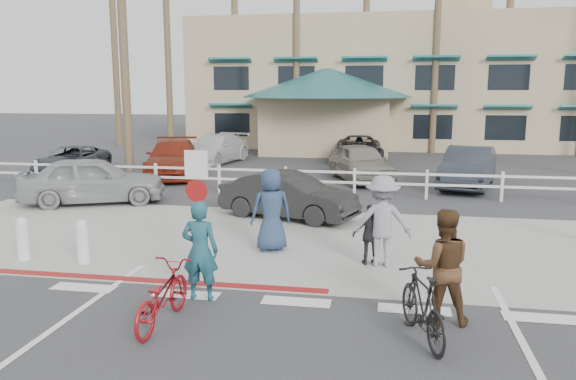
% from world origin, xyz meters
% --- Properties ---
extents(ground, '(140.00, 140.00, 0.00)m').
position_xyz_m(ground, '(0.00, 0.00, 0.00)').
color(ground, '#333335').
extents(bike_path, '(12.00, 16.00, 0.01)m').
position_xyz_m(bike_path, '(0.00, -2.00, 0.00)').
color(bike_path, '#333335').
rests_on(bike_path, ground).
extents(sidewalk_plaza, '(22.00, 7.00, 0.01)m').
position_xyz_m(sidewalk_plaza, '(0.00, 4.50, 0.01)').
color(sidewalk_plaza, gray).
rests_on(sidewalk_plaza, ground).
extents(cross_street, '(40.00, 5.00, 0.01)m').
position_xyz_m(cross_street, '(0.00, 8.50, 0.00)').
color(cross_street, '#333335').
rests_on(cross_street, ground).
extents(parking_lot, '(50.00, 16.00, 0.01)m').
position_xyz_m(parking_lot, '(0.00, 18.00, 0.00)').
color(parking_lot, '#333335').
rests_on(parking_lot, ground).
extents(curb_red, '(7.00, 0.25, 0.02)m').
position_xyz_m(curb_red, '(-3.00, 1.20, 0.01)').
color(curb_red, maroon).
rests_on(curb_red, ground).
extents(rail_fence, '(29.40, 0.16, 1.00)m').
position_xyz_m(rail_fence, '(0.50, 10.50, 0.50)').
color(rail_fence, silver).
rests_on(rail_fence, ground).
extents(building, '(28.00, 16.00, 11.30)m').
position_xyz_m(building, '(2.00, 31.00, 5.65)').
color(building, tan).
rests_on(building, ground).
extents(sign_post, '(0.50, 0.10, 2.90)m').
position_xyz_m(sign_post, '(-2.30, 2.20, 1.45)').
color(sign_post, gray).
rests_on(sign_post, ground).
extents(bollard_0, '(0.26, 0.26, 0.95)m').
position_xyz_m(bollard_0, '(-4.80, 2.00, 0.47)').
color(bollard_0, silver).
rests_on(bollard_0, ground).
extents(bollard_1, '(0.26, 0.26, 0.95)m').
position_xyz_m(bollard_1, '(-6.20, 2.00, 0.47)').
color(bollard_1, silver).
rests_on(bollard_1, ground).
extents(palm_0, '(4.00, 4.00, 15.00)m').
position_xyz_m(palm_0, '(-16.00, 26.00, 7.50)').
color(palm_0, '#1B481E').
rests_on(palm_0, ground).
extents(palm_1, '(4.00, 4.00, 13.00)m').
position_xyz_m(palm_1, '(-12.00, 25.00, 6.50)').
color(palm_1, '#1B481E').
rests_on(palm_1, ground).
extents(palm_2, '(4.00, 4.00, 16.00)m').
position_xyz_m(palm_2, '(-8.00, 26.00, 8.00)').
color(palm_2, '#1B481E').
rests_on(palm_2, ground).
extents(palm_3, '(4.00, 4.00, 14.00)m').
position_xyz_m(palm_3, '(-4.00, 25.00, 7.00)').
color(palm_3, '#1B481E').
rests_on(palm_3, ground).
extents(palm_4, '(4.00, 4.00, 15.00)m').
position_xyz_m(palm_4, '(0.00, 26.00, 7.50)').
color(palm_4, '#1B481E').
rests_on(palm_4, ground).
extents(palm_5, '(4.00, 4.00, 13.00)m').
position_xyz_m(palm_5, '(4.00, 25.00, 6.50)').
color(palm_5, '#1B481E').
rests_on(palm_5, ground).
extents(palm_6, '(4.00, 4.00, 17.00)m').
position_xyz_m(palm_6, '(8.00, 26.00, 8.50)').
color(palm_6, '#1B481E').
rests_on(palm_6, ground).
extents(palm_10, '(4.00, 4.00, 12.00)m').
position_xyz_m(palm_10, '(-10.00, 15.00, 6.00)').
color(palm_10, '#1B481E').
rests_on(palm_10, ground).
extents(bike_red, '(0.70, 1.84, 0.95)m').
position_xyz_m(bike_red, '(-1.91, -0.68, 0.48)').
color(bike_red, maroon).
rests_on(bike_red, ground).
extents(rider_red, '(0.66, 0.44, 1.77)m').
position_xyz_m(rider_red, '(-1.67, 0.46, 0.88)').
color(rider_red, '#1B4D59').
rests_on(rider_red, ground).
extents(bike_black, '(0.99, 1.83, 1.06)m').
position_xyz_m(bike_black, '(2.05, -0.54, 0.53)').
color(bike_black, black).
rests_on(bike_black, ground).
extents(rider_black, '(0.93, 0.74, 1.84)m').
position_xyz_m(rider_black, '(2.38, 0.20, 0.92)').
color(rider_black, '#4A301A').
rests_on(rider_black, ground).
extents(pedestrian_a, '(1.29, 0.81, 1.91)m').
position_xyz_m(pedestrian_a, '(1.41, 2.96, 0.96)').
color(pedestrian_a, gray).
rests_on(pedestrian_a, ground).
extents(pedestrian_child, '(0.81, 0.46, 1.30)m').
position_xyz_m(pedestrian_child, '(1.19, 2.98, 0.65)').
color(pedestrian_child, '#26262B').
rests_on(pedestrian_child, ground).
extents(pedestrian_b, '(1.10, 0.95, 1.90)m').
position_xyz_m(pedestrian_b, '(-1.08, 3.65, 0.95)').
color(pedestrian_b, navy).
rests_on(pedestrian_b, ground).
extents(car_white_sedan, '(4.21, 2.58, 1.31)m').
position_xyz_m(car_white_sedan, '(-1.26, 6.96, 0.65)').
color(car_white_sedan, black).
rests_on(car_white_sedan, ground).
extents(car_red_compact, '(4.85, 3.41, 1.53)m').
position_xyz_m(car_red_compact, '(-7.83, 7.93, 0.77)').
color(car_red_compact, '#939496').
rests_on(car_red_compact, ground).
extents(lot_car_0, '(2.35, 4.49, 1.21)m').
position_xyz_m(lot_car_0, '(-12.01, 13.65, 0.60)').
color(lot_car_0, '#272B33').
rests_on(lot_car_0, ground).
extents(lot_car_1, '(3.61, 5.65, 1.53)m').
position_xyz_m(lot_car_1, '(-7.46, 13.92, 0.76)').
color(lot_car_1, maroon).
rests_on(lot_car_1, ground).
extents(lot_car_2, '(3.24, 4.74, 1.50)m').
position_xyz_m(lot_car_2, '(0.43, 13.98, 0.75)').
color(lot_car_2, gray).
rests_on(lot_car_2, ground).
extents(lot_car_3, '(2.72, 4.84, 1.51)m').
position_xyz_m(lot_car_3, '(4.47, 13.21, 0.75)').
color(lot_car_3, '#282D36').
rests_on(lot_car_3, ground).
extents(lot_car_4, '(2.84, 5.17, 1.42)m').
position_xyz_m(lot_car_4, '(-7.02, 18.32, 0.71)').
color(lot_car_4, silver).
rests_on(lot_car_4, ground).
extents(lot_car_5, '(2.60, 5.04, 1.36)m').
position_xyz_m(lot_car_5, '(0.07, 19.66, 0.68)').
color(lot_car_5, black).
rests_on(lot_car_5, ground).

